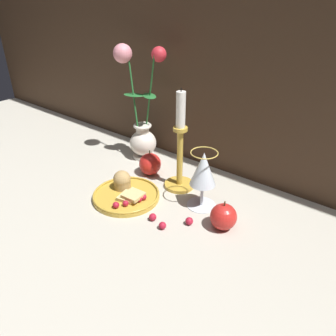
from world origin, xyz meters
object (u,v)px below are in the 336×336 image
Objects in this scene: vase at (141,121)px; wine_glass at (203,171)px; apple_beside_vase at (223,217)px; apple_near_glass at (150,164)px; plate_with_pastries at (126,192)px; candlestick at (180,153)px.

wine_glass is at bearing -19.86° from vase.
apple_beside_vase is at bearing -21.42° from vase.
apple_near_glass is at bearing 168.91° from wine_glass.
vase is at bearing 160.14° from wine_glass.
vase is at bearing 121.46° from plate_with_pastries.
apple_beside_vase is at bearing -15.96° from apple_near_glass.
vase is 1.99× the size of plate_with_pastries.
apple_near_glass is at bearing 164.04° from apple_beside_vase.
apple_beside_vase is 0.33m from apple_near_glass.
apple_beside_vase is 0.96× the size of apple_near_glass.
wine_glass is (0.19, 0.10, 0.09)m from plate_with_pastries.
plate_with_pastries is 0.23m from wine_glass.
plate_with_pastries is at bearing -77.53° from apple_near_glass.
apple_beside_vase is at bearing -23.72° from candlestick.
plate_with_pastries is (0.13, -0.21, -0.12)m from vase.
plate_with_pastries is 0.19m from candlestick.
candlestick is at bearing 158.94° from wine_glass.
candlestick is (-0.10, 0.04, 0.01)m from wine_glass.
apple_near_glass is at bearing -36.09° from vase.
candlestick is 3.64× the size of apple_near_glass.
apple_beside_vase reaches higher than plate_with_pastries.
wine_glass is 0.13m from apple_beside_vase.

